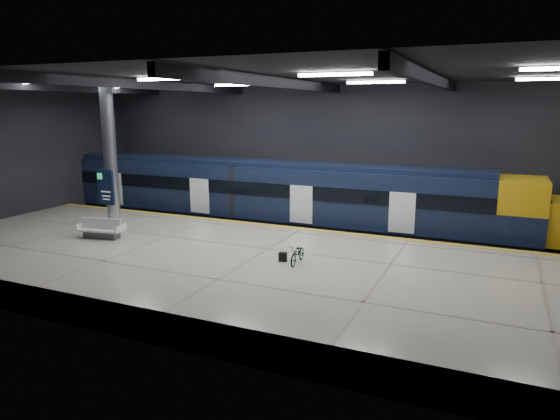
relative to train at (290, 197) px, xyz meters
The scene contains 10 objects.
ground 6.13m from the train, 72.25° to the right, with size 30.00×30.00×0.00m, color black.
room_shell 6.83m from the train, 72.26° to the right, with size 30.10×16.10×8.05m.
platform 8.33m from the train, 77.59° to the right, with size 30.00×11.00×1.10m, color #BAB19E.
safety_strip 3.40m from the train, 57.35° to the right, with size 30.00×0.40×0.01m, color gold.
rails 2.65m from the train, ahead, with size 30.00×1.52×0.16m.
train is the anchor object (origin of this frame).
bench 9.79m from the train, 125.90° to the right, with size 2.14×1.16×0.90m.
bicycle 8.60m from the train, 65.33° to the right, with size 0.49×1.42×0.74m, color #99999E.
pannier_bag 8.39m from the train, 69.07° to the right, with size 0.30×0.18×0.35m, color black.
info_column 9.34m from the train, 133.73° to the right, with size 0.90×0.78×6.90m.
Camera 1 is at (8.39, -18.79, 6.81)m, focal length 32.00 mm.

